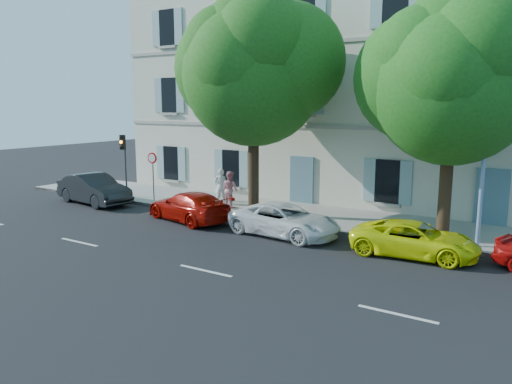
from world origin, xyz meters
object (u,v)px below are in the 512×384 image
Objects in this scene: car_dark_sedan at (94,189)px; tree_left at (253,75)px; tree_right at (452,86)px; road_sign at (153,166)px; car_white_coupe at (285,220)px; car_yellow_supercar at (415,239)px; pedestrian_a at (221,186)px; street_lamp at (486,128)px; car_red_coupe at (189,206)px; traffic_light at (124,152)px; pedestrian_b at (230,189)px.

tree_left is (8.66, 1.79, 5.55)m from car_dark_sedan.
tree_right is 3.48× the size of road_sign.
car_white_coupe is at bearing -83.15° from car_dark_sedan.
car_white_coupe is 5.03m from car_yellow_supercar.
pedestrian_a is at bearing 18.09° from road_sign.
street_lamp is at bearing -69.85° from car_white_coupe.
traffic_light is (-6.15, 2.01, 1.91)m from car_red_coupe.
pedestrian_a is at bearing 173.77° from street_lamp.
tree_right reaches higher than car_dark_sedan.
road_sign reaches higher than car_red_coupe.
car_yellow_supercar is at bearing -178.95° from pedestrian_b.
road_sign is (-14.39, -0.21, -3.78)m from tree_right.
tree_left reaches higher than traffic_light.
traffic_light reaches higher than pedestrian_b.
tree_left reaches higher than car_white_coupe.
car_red_coupe is at bearing 70.30° from pedestrian_a.
pedestrian_a is 1.01× the size of pedestrian_b.
car_red_coupe is 4.79m from road_sign.
pedestrian_b is at bearing 177.13° from tree_right.
car_dark_sedan is 1.11× the size of car_yellow_supercar.
pedestrian_a is (-0.61, 3.21, 0.39)m from car_red_coupe.
traffic_light reaches higher than car_white_coupe.
car_yellow_supercar is at bearing -84.26° from car_white_coupe.
pedestrian_a reaches higher than car_dark_sedan.
tree_right is at bearing 162.87° from street_lamp.
street_lamp is at bearing -0.65° from road_sign.
car_yellow_supercar is 2.36× the size of pedestrian_a.
street_lamp is 4.13× the size of pedestrian_b.
car_white_coupe is 0.52× the size of tree_right.
tree_left is 5.36× the size of pedestrian_a.
car_yellow_supercar is 5.59m from tree_right.
road_sign reaches higher than pedestrian_a.
tree_right reaches higher than road_sign.
tree_left is (2.04, 2.10, 5.67)m from car_red_coupe.
pedestrian_b is (-11.24, 0.88, -3.27)m from street_lamp.
car_white_coupe is 2.53× the size of pedestrian_b.
traffic_light is at bearing 179.60° from street_lamp.
street_lamp is at bearing -168.04° from pedestrian_b.
car_yellow_supercar is 0.44× the size of tree_left.
traffic_light is (-8.20, -0.09, -3.76)m from tree_left.
tree_right is at bearing 116.26° from car_red_coupe.
tree_right is (10.27, 2.27, 5.08)m from car_red_coupe.
street_lamp is 4.11× the size of pedestrian_a.
pedestrian_b is (0.88, -0.44, -0.01)m from pedestrian_a.
car_red_coupe is 3.29m from pedestrian_a.
car_yellow_supercar is 4.44m from street_lamp.
tree_left is 5.40× the size of pedestrian_b.
street_lamp is at bearing -77.07° from car_dark_sedan.
pedestrian_b reaches higher than car_yellow_supercar.
street_lamp is (1.24, -0.38, -1.43)m from tree_right.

